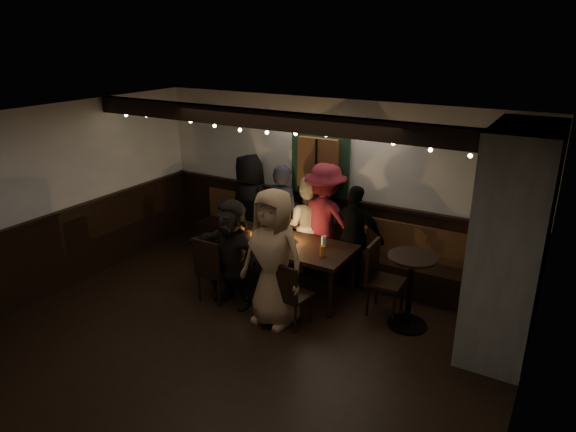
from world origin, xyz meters
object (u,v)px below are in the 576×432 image
Objects in this scene: person_f at (232,253)px; person_c at (306,225)px; person_e at (355,237)px; person_g at (274,258)px; chair_near_left at (212,267)px; person_a at (250,207)px; person_d at (325,221)px; high_top at (411,282)px; dining_table at (281,246)px; chair_near_right at (289,292)px; person_b at (283,216)px; chair_end at (380,274)px.

person_c is at bearing 83.50° from person_f.
person_g is at bearing 75.31° from person_e.
person_f is (0.26, 0.12, 0.22)m from chair_near_left.
chair_near_left is 1.63m from person_a.
person_d is 1.16× the size of person_e.
chair_near_left is 0.62× the size of person_c.
person_c is (0.62, 1.52, 0.22)m from chair_near_left.
person_g reaches higher than person_c.
high_top is at bearing 139.35° from person_c.
dining_table is 1.07m from person_e.
person_c is at bearing 67.96° from chair_near_left.
person_d reaches higher than chair_near_right.
person_f is at bearing 171.77° from chair_near_right.
person_g is at bearing 91.82° from person_d.
person_d is at bearing -172.58° from person_b.
person_a is at bearing 143.80° from dining_table.
person_d reaches higher than person_b.
person_e is (1.23, -0.06, -0.07)m from person_b.
person_a is 1.58m from person_f.
dining_table is 2.37× the size of chair_near_right.
person_d is at bearing 72.50° from person_f.
person_b reaches higher than dining_table.
chair_end is (1.43, 0.11, -0.13)m from dining_table.
high_top is at bearing -18.79° from chair_end.
person_f is (0.68, -1.42, -0.11)m from person_a.
chair_near_right is 1.49m from high_top.
person_e is 0.84× the size of person_g.
person_g reaches higher than person_e.
chair_end is at bearing 23.90° from chair_near_left.
person_f reaches higher than high_top.
dining_table is 0.82m from person_d.
person_a is at bearing 0.05° from person_e.
person_f is (-0.66, -1.41, -0.13)m from person_d.
high_top is at bearing 31.06° from chair_near_right.
dining_table is at bearing 178.78° from high_top.
person_d is (1.34, -0.01, 0.01)m from person_a.
person_c is at bearing -0.83° from person_d.
person_g reaches higher than person_a.
person_c is (0.01, 0.74, 0.07)m from dining_table.
chair_near_right is 0.53× the size of person_b.
person_d is at bearing 150.73° from chair_end.
person_b is at bearing -17.10° from person_c.
person_a is at bearing -18.76° from person_c.
dining_table is at bearing 161.14° from person_a.
chair_near_right is at bearing -0.64° from person_f.
person_b is at bearing 123.13° from chair_near_right.
person_e reaches higher than chair_near_right.
person_b reaches higher than high_top.
person_b is at bearing -164.44° from person_a.
person_f is (-2.22, -0.63, 0.13)m from high_top.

